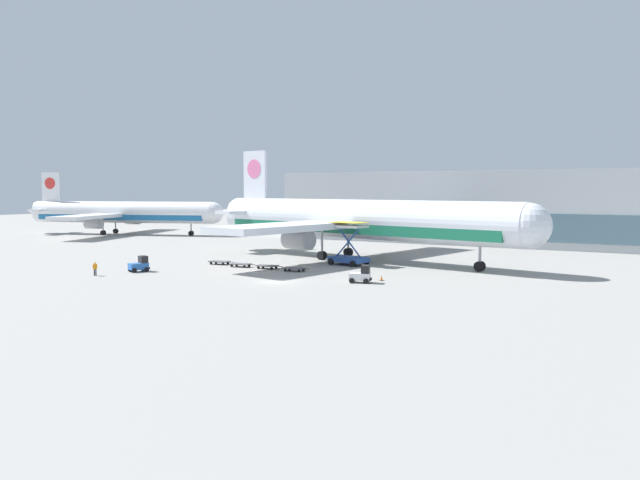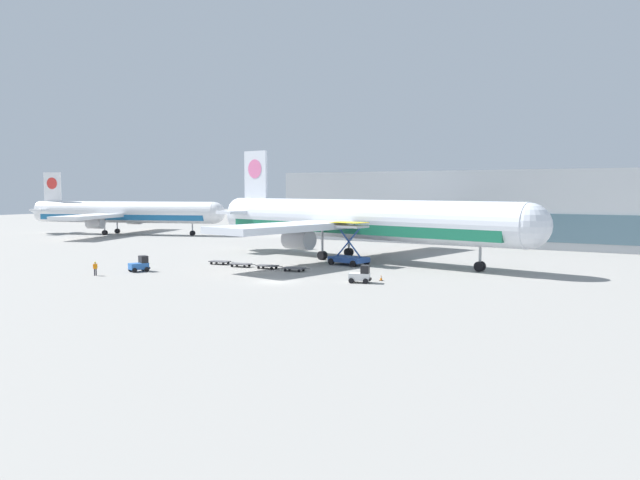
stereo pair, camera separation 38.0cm
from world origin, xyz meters
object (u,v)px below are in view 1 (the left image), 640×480
object	(u,v)px
airplane_distant	(120,213)
baggage_dolly_third	(267,266)
ground_crew_near	(95,268)
baggage_tug_foreground	(361,275)
baggage_dolly_trail	(294,268)
airplane_main	(353,221)
baggage_dolly_second	(241,264)
scissor_lift_loader	(349,249)
baggage_dolly_lead	(220,262)
traffic_cone_near	(381,278)
baggage_tug_mid	(140,265)

from	to	relation	value
airplane_distant	baggage_dolly_third	world-z (taller)	airplane_distant
ground_crew_near	baggage_tug_foreground	bearing A→B (deg)	124.29
airplane_distant	baggage_dolly_trail	bearing A→B (deg)	-44.55
airplane_distant	ground_crew_near	bearing A→B (deg)	-62.77
airplane_main	baggage_dolly_third	bearing A→B (deg)	-97.15
baggage_dolly_second	ground_crew_near	world-z (taller)	ground_crew_near
airplane_main	scissor_lift_loader	distance (m)	7.63
baggage_dolly_lead	traffic_cone_near	distance (m)	26.25
airplane_main	baggage_dolly_third	size ratio (longest dim) A/B	15.30
scissor_lift_loader	traffic_cone_near	bearing A→B (deg)	-37.63
baggage_tug_foreground	traffic_cone_near	bearing A→B (deg)	45.61
airplane_main	ground_crew_near	size ratio (longest dim) A/B	33.66
ground_crew_near	traffic_cone_near	xyz separation A→B (m)	(31.92, 13.89, -0.67)
baggage_dolly_trail	baggage_tug_mid	bearing A→B (deg)	-155.59
baggage_tug_mid	baggage_dolly_second	xyz separation A→B (m)	(8.28, 10.28, -0.49)
baggage_tug_foreground	traffic_cone_near	xyz separation A→B (m)	(1.29, 2.60, -0.55)
baggage_dolly_lead	ground_crew_near	size ratio (longest dim) A/B	2.20
baggage_dolly_trail	traffic_cone_near	world-z (taller)	traffic_cone_near
baggage_tug_mid	ground_crew_near	world-z (taller)	baggage_tug_mid
airplane_main	baggage_tug_foreground	distance (m)	23.67
scissor_lift_loader	baggage_tug_foreground	distance (m)	16.55
scissor_lift_loader	ground_crew_near	bearing A→B (deg)	-120.55
baggage_dolly_third	ground_crew_near	bearing A→B (deg)	-138.48
airplane_distant	scissor_lift_loader	distance (m)	77.10
scissor_lift_loader	baggage_dolly_lead	bearing A→B (deg)	-141.36
scissor_lift_loader	airplane_main	bearing A→B (deg)	122.50
scissor_lift_loader	ground_crew_near	world-z (taller)	scissor_lift_loader
baggage_dolly_second	traffic_cone_near	size ratio (longest dim) A/B	5.56
baggage_dolly_third	baggage_dolly_trail	size ratio (longest dim) A/B	1.00
baggage_tug_mid	baggage_dolly_second	size ratio (longest dim) A/B	0.74
airplane_distant	scissor_lift_loader	xyz separation A→B (m)	(72.90, -24.93, -2.74)
baggage_dolly_second	baggage_dolly_trail	world-z (taller)	same
airplane_main	airplane_distant	world-z (taller)	airplane_main
baggage_tug_foreground	baggage_dolly_trail	size ratio (longest dim) A/B	0.73
baggage_tug_foreground	ground_crew_near	distance (m)	32.64
baggage_dolly_lead	baggage_dolly_third	bearing A→B (deg)	-10.24
scissor_lift_loader	baggage_dolly_third	distance (m)	11.88
airplane_main	baggage_tug_mid	xyz separation A→B (m)	(-17.35, -25.90, -4.96)
baggage_dolly_trail	ground_crew_near	xyz separation A→B (m)	(-18.81, -15.71, 0.61)
baggage_tug_foreground	baggage_tug_mid	bearing A→B (deg)	173.42
scissor_lift_loader	baggage_dolly_lead	distance (m)	18.18
baggage_dolly_third	traffic_cone_near	bearing A→B (deg)	-13.55
traffic_cone_near	baggage_dolly_lead	bearing A→B (deg)	174.15
baggage_dolly_trail	traffic_cone_near	bearing A→B (deg)	-14.52
baggage_dolly_third	baggage_tug_foreground	bearing A→B (deg)	-22.85
baggage_dolly_second	baggage_tug_foreground	bearing A→B (deg)	-18.93
airplane_distant	baggage_tug_mid	xyz separation A→B (m)	(53.01, -44.61, -4.10)
scissor_lift_loader	ground_crew_near	size ratio (longest dim) A/B	3.49
baggage_dolly_trail	traffic_cone_near	xyz separation A→B (m)	(13.11, -1.82, -0.06)
baggage_tug_foreground	baggage_dolly_second	world-z (taller)	baggage_tug_foreground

